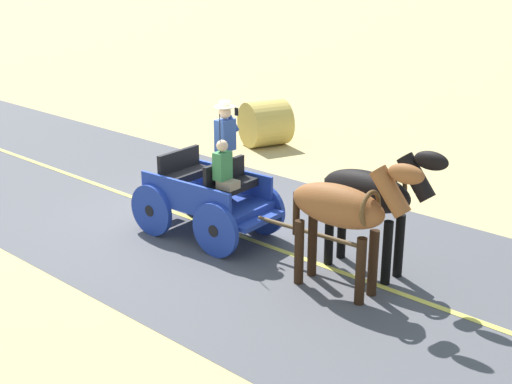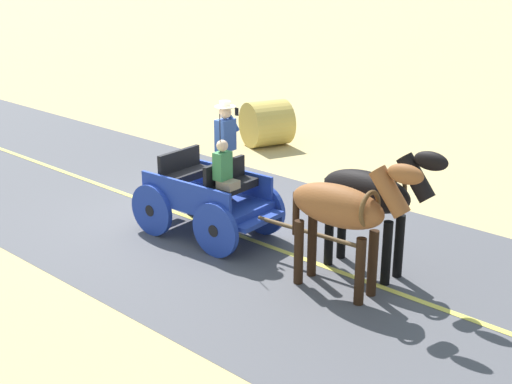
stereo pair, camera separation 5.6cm
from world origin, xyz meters
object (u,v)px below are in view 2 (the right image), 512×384
(horse_near_side, at_px, (372,195))
(horse_drawn_carriage, at_px, (211,193))
(hay_bale, at_px, (267,123))
(horse_off_side, at_px, (343,210))

(horse_near_side, bearing_deg, horse_drawn_carriage, -78.23)
(hay_bale, bearing_deg, horse_near_side, 53.56)
(horse_drawn_carriage, relative_size, hay_bale, 3.76)
(hay_bale, bearing_deg, horse_off_side, 49.23)
(horse_drawn_carriage, relative_size, horse_off_side, 2.04)
(horse_drawn_carriage, xyz_separation_m, horse_off_side, (0.21, 3.05, 0.51))
(horse_off_side, xyz_separation_m, hay_bale, (-5.53, -6.42, -0.72))
(horse_near_side, relative_size, hay_bale, 1.84)
(horse_near_side, height_order, horse_off_side, same)
(horse_near_side, bearing_deg, horse_off_side, 4.01)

